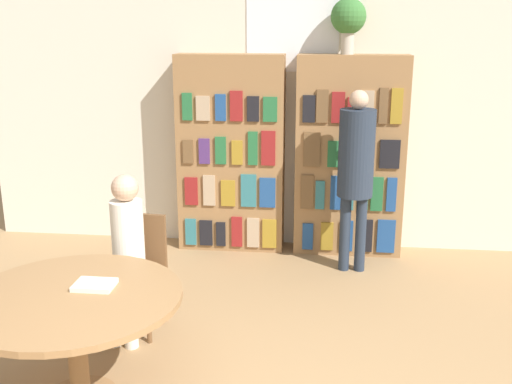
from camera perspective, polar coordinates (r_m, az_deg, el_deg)
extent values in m
cube|color=beige|center=(6.10, 3.41, 8.59)|extent=(6.40, 0.06, 3.00)
cube|color=white|center=(6.03, 3.53, 16.60)|extent=(0.90, 0.01, 1.10)
cube|color=olive|center=(6.06, -2.39, 3.65)|extent=(1.07, 0.32, 1.98)
cube|color=#2D707A|center=(6.19, -6.23, -3.79)|extent=(0.11, 0.02, 0.28)
cube|color=black|center=(6.16, -4.79, -3.90)|extent=(0.13, 0.02, 0.27)
cube|color=black|center=(6.13, -3.37, -4.02)|extent=(0.10, 0.02, 0.25)
cube|color=maroon|center=(6.10, -1.84, -3.80)|extent=(0.11, 0.02, 0.32)
cube|color=tan|center=(6.08, -0.28, -3.89)|extent=(0.12, 0.02, 0.31)
cube|color=olive|center=(6.06, 1.29, -3.99)|extent=(0.14, 0.02, 0.30)
cube|color=maroon|center=(6.05, -6.18, 0.08)|extent=(0.13, 0.02, 0.28)
cube|color=tan|center=(6.01, -4.48, 0.15)|extent=(0.12, 0.02, 0.31)
cube|color=olive|center=(5.99, -2.67, -0.12)|extent=(0.14, 0.02, 0.26)
cube|color=#2D707A|center=(5.95, -0.71, 0.13)|extent=(0.15, 0.02, 0.33)
cube|color=navy|center=(5.94, 1.10, -0.07)|extent=(0.16, 0.02, 0.30)
cube|color=brown|center=(5.96, -6.49, 3.85)|extent=(0.10, 0.02, 0.24)
cube|color=#4C2D6B|center=(5.93, -4.95, 3.89)|extent=(0.11, 0.02, 0.25)
cube|color=#236638|center=(5.90, -3.39, 3.96)|extent=(0.11, 0.02, 0.27)
cube|color=olive|center=(5.87, -1.81, 3.77)|extent=(0.11, 0.02, 0.24)
cube|color=#236638|center=(5.85, -0.31, 4.18)|extent=(0.09, 0.02, 0.33)
cube|color=maroon|center=(5.83, 1.18, 4.19)|extent=(0.14, 0.02, 0.34)
cube|color=#236638|center=(5.89, -6.58, 8.08)|extent=(0.10, 0.02, 0.26)
cube|color=tan|center=(5.86, -5.08, 7.95)|extent=(0.13, 0.02, 0.24)
cube|color=navy|center=(5.83, -3.40, 8.03)|extent=(0.10, 0.02, 0.26)
cube|color=maroon|center=(5.80, -1.89, 8.18)|extent=(0.12, 0.02, 0.29)
cube|color=black|center=(5.78, -0.28, 7.92)|extent=(0.12, 0.02, 0.24)
cube|color=#236638|center=(5.77, 1.35, 7.87)|extent=(0.13, 0.02, 0.24)
cube|color=olive|center=(6.00, 8.91, 3.35)|extent=(1.07, 0.32, 1.98)
cube|color=navy|center=(6.05, 4.94, -4.23)|extent=(0.11, 0.02, 0.27)
cube|color=olive|center=(6.04, 6.77, -4.21)|extent=(0.12, 0.02, 0.29)
cube|color=navy|center=(6.05, 8.61, -4.15)|extent=(0.12, 0.02, 0.31)
cube|color=black|center=(6.05, 10.50, -4.12)|extent=(0.11, 0.02, 0.33)
cube|color=navy|center=(6.07, 12.28, -4.14)|extent=(0.17, 0.02, 0.34)
cube|color=brown|center=(5.91, 4.89, 0.01)|extent=(0.12, 0.02, 0.34)
cube|color=#2D707A|center=(5.91, 6.11, -0.29)|extent=(0.09, 0.02, 0.29)
cube|color=navy|center=(5.91, 7.58, -0.07)|extent=(0.10, 0.02, 0.34)
cube|color=#2D707A|center=(5.93, 8.77, -0.56)|extent=(0.10, 0.02, 0.24)
cube|color=#236638|center=(5.92, 10.24, -0.20)|extent=(0.09, 0.02, 0.33)
cube|color=#236638|center=(5.93, 11.45, -0.20)|extent=(0.11, 0.02, 0.34)
cube|color=navy|center=(5.95, 12.78, -0.25)|extent=(0.09, 0.02, 0.34)
cube|color=brown|center=(5.81, 5.34, 4.07)|extent=(0.16, 0.02, 0.34)
cube|color=#236638|center=(5.82, 7.72, 3.60)|extent=(0.18, 0.02, 0.25)
cube|color=tan|center=(5.83, 10.22, 3.49)|extent=(0.14, 0.02, 0.25)
cube|color=black|center=(5.85, 12.62, 3.53)|extent=(0.19, 0.02, 0.28)
cube|color=black|center=(5.74, 5.07, 7.89)|extent=(0.12, 0.02, 0.26)
cube|color=brown|center=(5.74, 6.33, 8.13)|extent=(0.11, 0.02, 0.31)
cube|color=maroon|center=(5.74, 7.83, 7.98)|extent=(0.12, 0.02, 0.29)
cube|color=maroon|center=(5.75, 9.11, 7.70)|extent=(0.08, 0.02, 0.24)
cube|color=tan|center=(5.75, 10.56, 7.95)|extent=(0.12, 0.02, 0.31)
cube|color=brown|center=(5.76, 12.05, 8.03)|extent=(0.08, 0.02, 0.34)
cube|color=olive|center=(5.78, 13.25, 7.96)|extent=(0.11, 0.02, 0.33)
cylinder|color=#B7AD9E|center=(5.87, 8.70, 13.88)|extent=(0.12, 0.12, 0.21)
sphere|color=#387033|center=(5.86, 8.80, 16.22)|extent=(0.33, 0.33, 0.33)
cylinder|color=olive|center=(3.90, -16.67, -14.14)|extent=(0.12, 0.12, 0.64)
cylinder|color=olive|center=(3.75, -17.08, -9.60)|extent=(1.30, 1.30, 0.04)
cube|color=brown|center=(4.61, -11.56, -8.28)|extent=(0.43, 0.43, 0.04)
cube|color=brown|center=(4.67, -10.89, -4.67)|extent=(0.40, 0.07, 0.45)
cylinder|color=brown|center=(4.50, -10.19, -11.80)|extent=(0.04, 0.04, 0.38)
cylinder|color=brown|center=(4.62, -14.21, -11.26)|extent=(0.04, 0.04, 0.38)
cylinder|color=brown|center=(4.78, -8.73, -10.00)|extent=(0.04, 0.04, 0.38)
cylinder|color=brown|center=(4.90, -12.53, -9.55)|extent=(0.04, 0.04, 0.38)
cube|color=silver|center=(4.46, -12.29, -8.04)|extent=(0.26, 0.34, 0.12)
cylinder|color=silver|center=(4.42, -12.12, -3.95)|extent=(0.23, 0.23, 0.50)
sphere|color=tan|center=(4.31, -12.38, 0.40)|extent=(0.19, 0.19, 0.19)
cylinder|color=silver|center=(4.46, -11.88, -11.87)|extent=(0.10, 0.10, 0.42)
cylinder|color=silver|center=(4.51, -13.42, -11.66)|extent=(0.10, 0.10, 0.42)
cylinder|color=#232D3D|center=(5.67, 8.46, -3.88)|extent=(0.10, 0.10, 0.73)
cylinder|color=#232D3D|center=(5.68, 9.94, -3.92)|extent=(0.10, 0.10, 0.73)
cylinder|color=#232D3D|center=(5.47, 9.54, 3.66)|extent=(0.33, 0.33, 0.79)
sphere|color=tan|center=(5.40, 9.77, 8.67)|extent=(0.17, 0.17, 0.17)
cylinder|color=#232D3D|center=(5.72, 10.47, 6.15)|extent=(0.07, 0.30, 0.07)
cube|color=silver|center=(3.79, -15.12, -8.54)|extent=(0.24, 0.18, 0.03)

